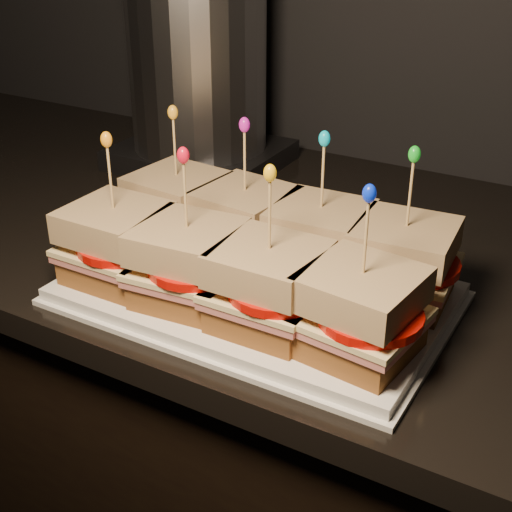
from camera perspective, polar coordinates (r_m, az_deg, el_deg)
The scene contains 62 objects.
granite_slab at distance 0.88m, azimuth 14.58°, elevation -2.04°, with size 2.66×0.65×0.03m, color black.
platter at distance 0.77m, azimuth 0.00°, elevation -3.02°, with size 0.40×0.25×0.02m, color white.
platter_rim at distance 0.78m, azimuth 0.00°, elevation -3.40°, with size 0.41×0.26×0.01m, color white.
sandwich_0_bread_bot at distance 0.88m, azimuth -6.17°, elevation 2.23°, with size 0.10×0.10×0.03m, color brown.
sandwich_0_ham at distance 0.87m, azimuth -6.23°, elevation 3.26°, with size 0.11×0.10×0.01m, color #CC5E5C.
sandwich_0_cheese at distance 0.87m, azimuth -6.25°, elevation 3.69°, with size 0.11×0.10×0.01m, color #FAE19A.
sandwich_0_tomato at distance 0.85m, azimuth -5.86°, elevation 3.85°, with size 0.10×0.10×0.01m, color red.
sandwich_0_bread_top at distance 0.85m, azimuth -6.35°, elevation 5.44°, with size 0.10×0.10×0.03m, color brown.
sandwich_0_pick at distance 0.84m, azimuth -6.51°, elevation 8.39°, with size 0.00×0.00×0.09m, color tan.
sandwich_0_frill at distance 0.83m, azimuth -6.68°, elevation 11.35°, with size 0.01×0.01×0.02m, color orange.
sandwich_1_bread_bot at distance 0.83m, azimuth -0.86°, elevation 0.85°, with size 0.10×0.10×0.03m, color brown.
sandwich_1_ham at distance 0.82m, azimuth -0.87°, elevation 1.93°, with size 0.11×0.10×0.01m, color #CC5E5C.
sandwich_1_cheese at distance 0.82m, azimuth -0.87°, elevation 2.37°, with size 0.11×0.10×0.01m, color #FAE19A.
sandwich_1_tomato at distance 0.80m, azimuth -0.36°, elevation 2.52°, with size 0.10×0.10×0.01m, color red.
sandwich_1_bread_top at distance 0.81m, azimuth -0.89°, elevation 4.22°, with size 0.10×0.10×0.03m, color brown.
sandwich_1_pick at distance 0.79m, azimuth -0.91°, elevation 7.33°, with size 0.00×0.00×0.09m, color tan.
sandwich_1_frill at distance 0.77m, azimuth -0.94°, elevation 10.46°, with size 0.01×0.01×0.02m, color #C019A6.
sandwich_2_bread_bot at distance 0.79m, azimuth 5.03°, elevation -0.69°, with size 0.10×0.10×0.03m, color brown.
sandwich_2_ham at distance 0.78m, azimuth 5.08°, elevation 0.43°, with size 0.11×0.10×0.01m, color #CC5E5C.
sandwich_2_cheese at distance 0.78m, azimuth 5.11°, elevation 0.89°, with size 0.11×0.10×0.01m, color #FAE19A.
sandwich_2_tomato at distance 0.77m, azimuth 5.74°, elevation 1.02°, with size 0.10×0.10×0.01m, color red.
sandwich_2_bread_top at distance 0.77m, azimuth 5.19°, elevation 2.80°, with size 0.10×0.10×0.03m, color brown.
sandwich_2_pick at distance 0.75m, azimuth 5.34°, elevation 6.05°, with size 0.00×0.00×0.09m, color tan.
sandwich_2_frill at distance 0.73m, azimuth 5.50°, elevation 9.33°, with size 0.01×0.01×0.02m, color #09A6C6.
sandwich_3_bread_bot at distance 0.76m, azimuth 11.47°, elevation -2.36°, with size 0.10×0.10×0.03m, color brown.
sandwich_3_ham at distance 0.75m, azimuth 11.59°, elevation -1.22°, with size 0.11×0.10×0.01m, color #CC5E5C.
sandwich_3_cheese at distance 0.75m, azimuth 11.64°, elevation -0.75°, with size 0.11×0.10×0.01m, color #FAE19A.
sandwich_3_tomato at distance 0.74m, azimuth 12.41°, elevation -0.64°, with size 0.10×0.10×0.01m, color red.
sandwich_3_bread_top at distance 0.74m, azimuth 11.84°, elevation 1.22°, with size 0.10×0.10×0.03m, color brown.
sandwich_3_pick at distance 0.72m, azimuth 12.20°, elevation 4.56°, with size 0.00×0.00×0.09m, color tan.
sandwich_3_frill at distance 0.70m, azimuth 12.56°, elevation 7.96°, with size 0.01×0.01×0.02m, color green.
sandwich_4_bread_bot at distance 0.80m, azimuth -10.91°, elevation -0.78°, with size 0.10×0.10×0.03m, color brown.
sandwich_4_ham at distance 0.79m, azimuth -11.01°, elevation 0.32°, with size 0.11×0.10×0.01m, color #CC5E5C.
sandwich_4_cheese at distance 0.79m, azimuth -11.06°, elevation 0.78°, with size 0.11×0.10×0.01m, color #FAE19A.
sandwich_4_tomato at distance 0.77m, azimuth -10.71°, elevation 0.90°, with size 0.10×0.10×0.01m, color red.
sandwich_4_bread_top at distance 0.77m, azimuth -11.25°, elevation 2.67°, with size 0.10×0.10×0.03m, color brown.
sandwich_4_pick at distance 0.76m, azimuth -11.56°, elevation 5.87°, with size 0.00×0.00×0.09m, color tan.
sandwich_4_frill at distance 0.74m, azimuth -11.89°, elevation 9.11°, with size 0.01×0.01×0.02m, color orange.
sandwich_5_bread_bot at distance 0.74m, azimuth -5.34°, elevation -2.51°, with size 0.10×0.10×0.03m, color brown.
sandwich_5_ham at distance 0.74m, azimuth -5.39°, elevation -1.35°, with size 0.11×0.10×0.01m, color #CC5E5C.
sandwich_5_cheese at distance 0.73m, azimuth -5.42°, elevation -0.87°, with size 0.11×0.10×0.01m, color #FAE19A.
sandwich_5_tomato at distance 0.72m, azimuth -4.93°, elevation -0.77°, with size 0.10×0.10×0.01m, color red.
sandwich_5_bread_top at distance 0.72m, azimuth -5.52°, elevation 1.13°, with size 0.10×0.10×0.03m, color brown.
sandwich_5_pick at distance 0.70m, azimuth -5.68°, elevation 4.55°, with size 0.00×0.00×0.09m, color tan.
sandwich_5_frill at distance 0.68m, azimuth -5.86°, elevation 8.02°, with size 0.01×0.01×0.02m, color red.
sandwich_6_bread_bot at distance 0.70m, azimuth 1.02°, elevation -4.46°, with size 0.10×0.10×0.03m, color brown.
sandwich_6_ham at distance 0.69m, azimuth 1.03°, elevation -3.24°, with size 0.11×0.10×0.01m, color #CC5E5C.
sandwich_6_cheese at distance 0.69m, azimuth 1.04°, elevation -2.74°, with size 0.11×0.10×0.01m, color #FAE19A.
sandwich_6_tomato at distance 0.68m, azimuth 1.68°, elevation -2.67°, with size 0.10×0.10×0.01m, color red.
sandwich_6_bread_top at distance 0.67m, azimuth 1.06°, elevation -0.64°, with size 0.10×0.10×0.03m, color brown.
sandwich_6_pick at distance 0.65m, azimuth 1.09°, elevation 2.96°, with size 0.00×0.00×0.09m, color tan.
sandwich_6_frill at distance 0.64m, azimuth 1.13°, elevation 6.65°, with size 0.01×0.01×0.02m, color #ECB115.
sandwich_7_bread_bot at distance 0.67m, azimuth 8.15°, elevation -6.56°, with size 0.10×0.10×0.03m, color brown.
sandwich_7_ham at distance 0.66m, azimuth 8.25°, elevation -5.31°, with size 0.11×0.10×0.01m, color #CC5E5C.
sandwich_7_cheese at distance 0.65m, azimuth 8.29°, elevation -4.79°, with size 0.11×0.10×0.01m, color #FAE19A.
sandwich_7_tomato at distance 0.64m, azimuth 9.12°, elevation -4.75°, with size 0.10×0.10×0.01m, color red.
sandwich_7_bread_top at distance 0.64m, azimuth 8.46°, elevation -2.63°, with size 0.10×0.10×0.03m, color brown.
sandwich_7_pick at distance 0.62m, azimuth 8.75°, elevation 1.11°, with size 0.00×0.00×0.09m, color tan.
sandwich_7_frill at distance 0.60m, azimuth 9.06°, elevation 4.97°, with size 0.01×0.01×0.02m, color #0927E4.
appliance_base at distance 1.17m, azimuth -4.43°, elevation 8.06°, with size 0.25×0.21×0.03m, color #262628.
appliance_body at distance 1.13m, azimuth -4.72°, elevation 15.38°, with size 0.21×0.21×0.27m, color silver.
appliance at distance 1.13m, azimuth -4.71°, elevation 15.12°, with size 0.25×0.21×0.33m, color silver, non-canonical shape.
Camera 1 is at (0.30, 0.94, 1.33)m, focal length 50.00 mm.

